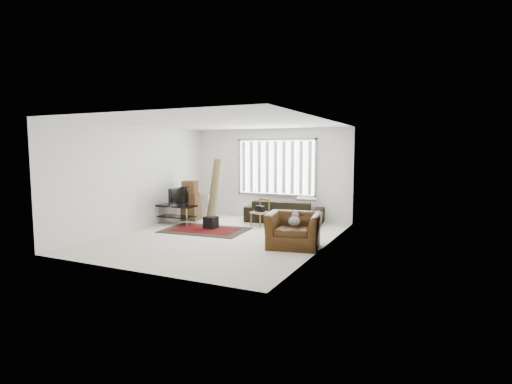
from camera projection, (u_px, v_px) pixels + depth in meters
room at (232, 163)px, 9.79m from camera, size 6.00×6.02×2.71m
persian_rug at (205, 230)px, 10.29m from camera, size 2.22×1.58×0.02m
tv_stand at (176, 210)px, 11.11m from camera, size 1.08×0.49×0.54m
tv at (176, 196)px, 11.07m from camera, size 0.11×0.87×0.50m
subwoofer at (211, 222)px, 10.49m from camera, size 0.33×0.33×0.30m
moving_boxes at (191, 202)px, 11.72m from camera, size 0.55×0.52×1.16m
white_flatpack at (200, 206)px, 12.07m from camera, size 0.59×0.25×0.73m
rolled_rug at (215, 190)px, 11.62m from camera, size 0.35×0.85×1.80m
sofa at (284, 208)px, 11.41m from camera, size 2.26×1.13×0.84m
side_chair at (260, 211)px, 10.83m from camera, size 0.52×0.52×0.75m
armchair at (294, 227)px, 8.50m from camera, size 1.29×1.18×0.84m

